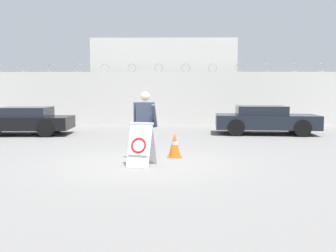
{
  "coord_description": "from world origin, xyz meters",
  "views": [
    {
      "loc": [
        0.72,
        -9.39,
        1.8
      ],
      "look_at": [
        0.6,
        1.23,
        0.82
      ],
      "focal_mm": 40.0,
      "sensor_mm": 36.0,
      "label": 1
    }
  ],
  "objects_px": {
    "parked_car_front_coupe": "(21,120)",
    "traffic_cone_near": "(175,145)",
    "barricade_sign": "(141,144)",
    "security_guard": "(145,122)",
    "parked_car_far_side": "(265,119)"
  },
  "relations": [
    {
      "from": "barricade_sign",
      "to": "parked_car_front_coupe",
      "type": "height_order",
      "value": "parked_car_front_coupe"
    },
    {
      "from": "barricade_sign",
      "to": "parked_car_far_side",
      "type": "bearing_deg",
      "value": 72.13
    },
    {
      "from": "barricade_sign",
      "to": "parked_car_front_coupe",
      "type": "xyz_separation_m",
      "value": [
        -5.57,
        6.53,
        0.07
      ]
    },
    {
      "from": "parked_car_front_coupe",
      "to": "parked_car_far_side",
      "type": "xyz_separation_m",
      "value": [
        10.26,
        0.4,
        0.02
      ]
    },
    {
      "from": "security_guard",
      "to": "parked_car_far_side",
      "type": "height_order",
      "value": "security_guard"
    },
    {
      "from": "parked_car_front_coupe",
      "to": "traffic_cone_near",
      "type": "bearing_deg",
      "value": 137.32
    },
    {
      "from": "traffic_cone_near",
      "to": "parked_car_front_coupe",
      "type": "relative_size",
      "value": 0.16
    },
    {
      "from": "parked_car_far_side",
      "to": "barricade_sign",
      "type": "bearing_deg",
      "value": -118.57
    },
    {
      "from": "traffic_cone_near",
      "to": "parked_car_far_side",
      "type": "distance_m",
      "value": 6.9
    },
    {
      "from": "barricade_sign",
      "to": "traffic_cone_near",
      "type": "bearing_deg",
      "value": 72.56
    },
    {
      "from": "barricade_sign",
      "to": "security_guard",
      "type": "relative_size",
      "value": 0.59
    },
    {
      "from": "parked_car_far_side",
      "to": "parked_car_front_coupe",
      "type": "bearing_deg",
      "value": -172.26
    },
    {
      "from": "traffic_cone_near",
      "to": "parked_car_far_side",
      "type": "bearing_deg",
      "value": 55.83
    },
    {
      "from": "traffic_cone_near",
      "to": "parked_car_front_coupe",
      "type": "height_order",
      "value": "parked_car_front_coupe"
    },
    {
      "from": "traffic_cone_near",
      "to": "parked_car_far_side",
      "type": "relative_size",
      "value": 0.15
    }
  ]
}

